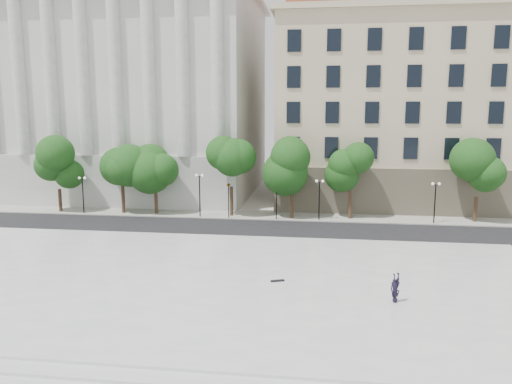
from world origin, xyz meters
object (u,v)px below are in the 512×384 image
traffic_light_east (277,184)px  skateboard (277,281)px  person_lying (395,298)px  traffic_light_west (228,183)px

traffic_light_east → skateboard: bearing=-84.5°
person_lying → skateboard: (-6.78, 2.51, -0.18)m
traffic_light_west → traffic_light_east: (4.87, 0.00, -0.07)m
skateboard → person_lying: bearing=-41.3°
traffic_light_east → skateboard: 19.56m
traffic_light_west → skateboard: 20.61m
traffic_light_east → skateboard: (1.87, -19.21, -3.15)m
person_lying → traffic_light_west: bearing=90.6°
traffic_light_west → traffic_light_east: bearing=0.0°
traffic_light_west → person_lying: traffic_light_west is taller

